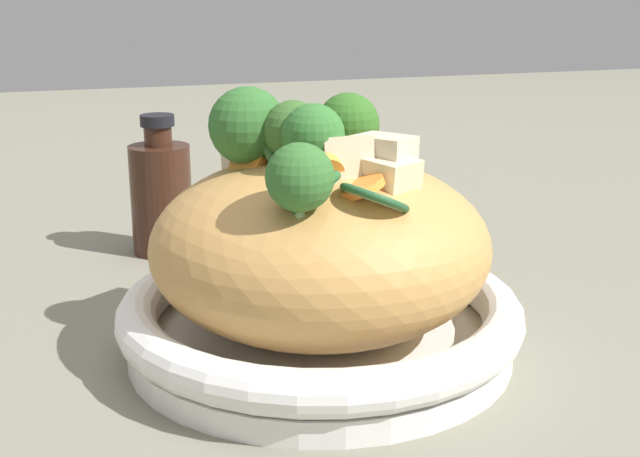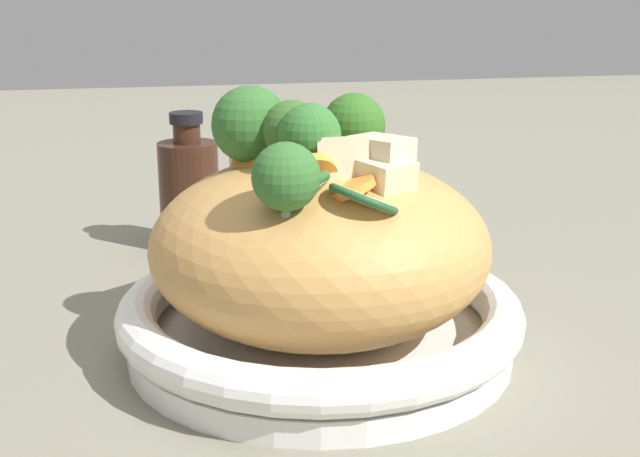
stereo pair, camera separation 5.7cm
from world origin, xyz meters
The scene contains 8 objects.
ground_plane centered at (0.00, 0.00, 0.00)m, with size 3.00×3.00×0.00m, color slate.
serving_bowl centered at (0.00, 0.00, 0.02)m, with size 0.28×0.28×0.04m.
noodle_heap centered at (0.00, 0.00, 0.08)m, with size 0.23×0.23×0.12m.
broccoli_florets centered at (0.00, 0.02, 0.15)m, with size 0.16×0.13×0.07m.
carrot_coins centered at (0.00, 0.02, 0.13)m, with size 0.17×0.09×0.04m.
zucchini_slices centered at (-0.04, 0.01, 0.13)m, with size 0.13×0.08×0.04m.
chicken_chunks centered at (0.00, -0.01, 0.14)m, with size 0.15×0.11×0.04m.
soy_sauce_bottle centered at (0.26, 0.07, 0.05)m, with size 0.06×0.06×0.13m.
Camera 1 is at (-0.52, 0.16, 0.25)m, focal length 48.36 mm.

